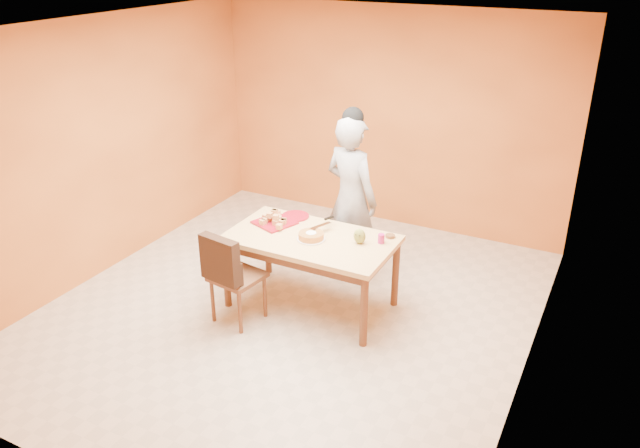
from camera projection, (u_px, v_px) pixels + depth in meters
The scene contains 17 objects.
floor at pixel (290, 310), 6.21m from camera, with size 5.00×5.00×0.00m, color #BCB3A1.
ceiling at pixel (284, 29), 5.08m from camera, with size 5.00×5.00×0.00m, color silver.
wall_back at pixel (389, 119), 7.67m from camera, with size 4.50×4.50×0.00m, color orange.
wall_left at pixel (103, 149), 6.58m from camera, with size 5.00×5.00×0.00m, color orange.
wall_right at pixel (545, 232), 4.71m from camera, with size 5.00×5.00×0.00m, color orange.
dining_table at pixel (311, 246), 6.02m from camera, with size 1.60×0.90×0.76m.
dining_chair at pixel (236, 275), 5.85m from camera, with size 0.50×0.57×0.95m.
pastry_pile at pixel (274, 217), 6.24m from camera, with size 0.32×0.32×0.10m, color tan, non-canonical shape.
person at pixel (351, 198), 6.53m from camera, with size 0.65×0.43×1.78m, color #959698.
pastry_platter at pixel (275, 223), 6.27m from camera, with size 0.35×0.35×0.02m, color maroon.
red_dinner_plate at pixel (295, 216), 6.42m from camera, with size 0.28×0.28×0.02m, color maroon.
white_cake_plate at pixel (311, 239), 5.94m from camera, with size 0.27×0.27×0.01m, color white.
sponge_cake at pixel (311, 236), 5.92m from camera, with size 0.24×0.24×0.06m, color #C98934.
cake_server at pixel (321, 226), 6.05m from camera, with size 0.05×0.25×0.01m, color silver.
egg_ornament at pixel (360, 236), 5.83m from camera, with size 0.12×0.09×0.15m, color olive.
magenta_glass at pixel (381, 239), 5.85m from camera, with size 0.06×0.06×0.09m, color #B41B6E.
checker_tin at pixel (390, 236), 5.98m from camera, with size 0.09×0.09×0.03m, color #371A0F.
Camera 1 is at (2.68, -4.56, 3.37)m, focal length 35.00 mm.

